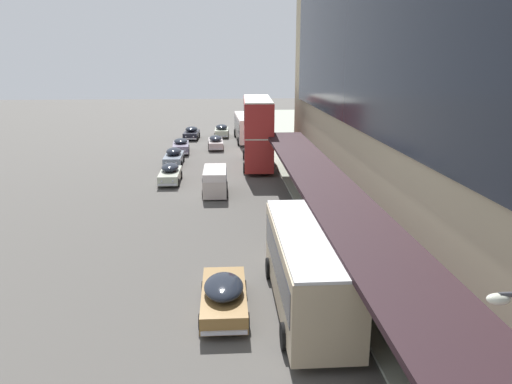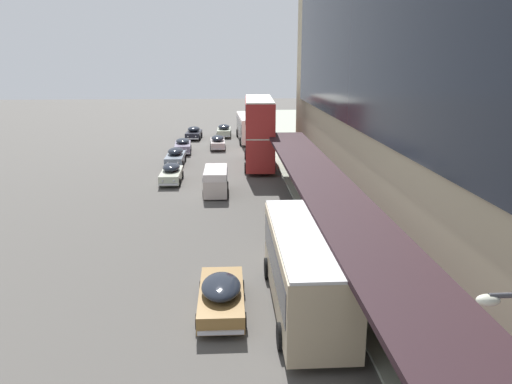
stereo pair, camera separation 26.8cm
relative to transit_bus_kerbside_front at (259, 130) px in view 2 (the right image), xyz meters
The scene contains 11 objects.
transit_bus_kerbside_front is the anchor object (origin of this frame).
transit_bus_kerbside_rear 15.10m from the transit_bus_kerbside_front, 91.08° to the left, with size 2.98×10.61×3.21m.
transit_bus_kerbside_far 28.62m from the transit_bus_kerbside_front, 90.03° to the right, with size 2.85×9.34×3.43m.
sedan_oncoming_front 8.72m from the transit_bus_kerbside_front, behind, with size 1.85×4.93×1.59m.
sedan_second_near 10.22m from the transit_bus_kerbside_front, 142.52° to the right, with size 1.78×4.71×1.56m.
sedan_oncoming_rear 28.87m from the transit_bus_kerbside_front, 96.92° to the right, with size 1.99×4.92×1.49m.
sedan_lead_mid 19.47m from the transit_bus_kerbside_front, 100.19° to the left, with size 1.94×4.77×1.62m.
sedan_trailing_near 11.00m from the transit_bus_kerbside_front, 112.80° to the left, with size 1.85×4.89×1.55m.
sedan_far_back 11.24m from the transit_bus_kerbside_front, 136.65° to the left, with size 2.01×4.82×1.55m.
sedan_trailing_mid 18.82m from the transit_bus_kerbside_front, 113.08° to the left, with size 2.08×4.57×1.58m.
vw_van 10.88m from the transit_bus_kerbside_front, 112.13° to the right, with size 1.95×4.57×1.96m.
Camera 2 is at (1.06, -8.98, 10.21)m, focal length 35.00 mm.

